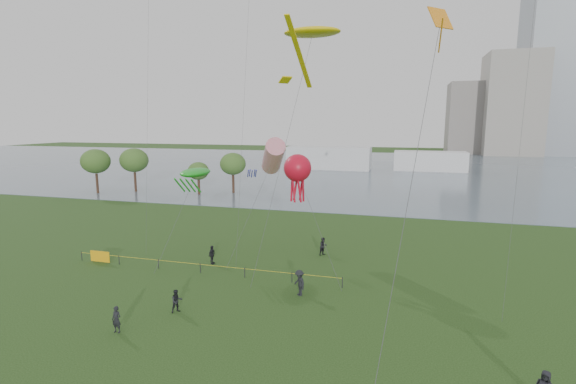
# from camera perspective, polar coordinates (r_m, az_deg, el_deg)

# --- Properties ---
(lake) EXTENTS (400.00, 120.00, 0.08)m
(lake) POSITION_cam_1_polar(r_m,az_deg,el_deg) (117.05, 11.84, 3.21)
(lake) COLOR slate
(lake) RESTS_ON ground_plane
(building_mid) EXTENTS (20.00, 20.00, 38.00)m
(building_mid) POSITION_cam_1_polar(r_m,az_deg,el_deg) (182.44, 28.23, 10.47)
(building_mid) COLOR gray
(building_mid) RESTS_ON ground_plane
(building_low) EXTENTS (16.00, 18.00, 28.00)m
(building_low) POSITION_cam_1_polar(r_m,az_deg,el_deg) (185.82, 23.44, 9.23)
(building_low) COLOR slate
(building_low) RESTS_ON ground_plane
(pavilion_left) EXTENTS (22.00, 8.00, 6.00)m
(pavilion_left) POSITION_cam_1_polar(r_m,az_deg,el_deg) (113.21, 5.64, 4.67)
(pavilion_left) COLOR silver
(pavilion_left) RESTS_ON ground_plane
(pavilion_right) EXTENTS (18.00, 7.00, 5.00)m
(pavilion_right) POSITION_cam_1_polar(r_m,az_deg,el_deg) (114.80, 18.82, 4.02)
(pavilion_right) COLOR silver
(pavilion_right) RESTS_ON ground_plane
(trees) EXTENTS (27.98, 11.60, 7.90)m
(trees) POSITION_cam_1_polar(r_m,az_deg,el_deg) (77.80, -17.92, 3.82)
(trees) COLOR #352218
(trees) RESTS_ON ground_plane
(fence) EXTENTS (24.07, 0.07, 1.05)m
(fence) POSITION_cam_1_polar(r_m,az_deg,el_deg) (39.47, -19.93, -8.76)
(fence) COLOR black
(fence) RESTS_ON ground_plane
(spectator_a) EXTENTS (0.95, 0.96, 1.56)m
(spectator_a) POSITION_cam_1_polar(r_m,az_deg,el_deg) (29.66, -14.98, -14.20)
(spectator_a) COLOR black
(spectator_a) RESTS_ON ground_plane
(spectator_b) EXTENTS (1.37, 1.40, 1.93)m
(spectator_b) POSITION_cam_1_polar(r_m,az_deg,el_deg) (31.16, 1.57, -12.31)
(spectator_b) COLOR black
(spectator_b) RESTS_ON ground_plane
(spectator_c) EXTENTS (0.48, 1.01, 1.68)m
(spectator_c) POSITION_cam_1_polar(r_m,az_deg,el_deg) (38.29, -10.36, -8.44)
(spectator_c) COLOR black
(spectator_c) RESTS_ON ground_plane
(spectator_f) EXTENTS (0.60, 0.40, 1.64)m
(spectator_f) POSITION_cam_1_polar(r_m,az_deg,el_deg) (28.20, -22.40, -15.83)
(spectator_f) COLOR black
(spectator_f) RESTS_ON ground_plane
(spectator_g) EXTENTS (1.03, 1.06, 1.72)m
(spectator_g) POSITION_cam_1_polar(r_m,az_deg,el_deg) (40.20, 4.86, -7.41)
(spectator_g) COLOR black
(spectator_g) RESTS_ON ground_plane
(kite_stingray) EXTENTS (5.65, 9.95, 20.14)m
(kite_stingray) POSITION_cam_1_polar(r_m,az_deg,el_deg) (36.16, 3.25, 20.87)
(kite_stingray) COLOR #3F3F42
(kite_windsock) EXTENTS (4.32, 10.33, 11.17)m
(kite_windsock) POSITION_cam_1_polar(r_m,az_deg,el_deg) (41.36, -2.06, 4.87)
(kite_windsock) COLOR #3F3F42
(kite_creature) EXTENTS (2.32, 8.22, 8.29)m
(kite_creature) POSITION_cam_1_polar(r_m,az_deg,el_deg) (40.18, -12.57, 2.58)
(kite_creature) COLOR #3F3F42
(kite_octopus) EXTENTS (5.82, 5.71, 9.89)m
(kite_octopus) POSITION_cam_1_polar(r_m,az_deg,el_deg) (35.48, 1.31, 3.20)
(kite_octopus) COLOR #3F3F42
(kite_delta) EXTENTS (3.21, 10.64, 18.19)m
(kite_delta) POSITION_cam_1_polar(r_m,az_deg,el_deg) (22.65, 19.69, 18.98)
(kite_delta) COLOR #3F3F42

